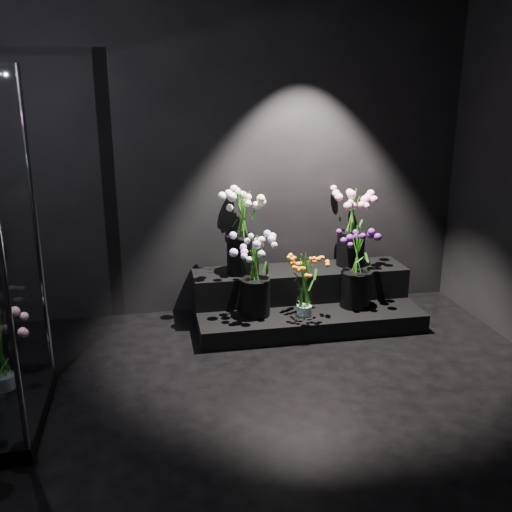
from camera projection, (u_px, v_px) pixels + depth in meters
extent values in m
plane|color=black|center=(291.00, 434.00, 3.30)|extent=(4.00, 4.00, 0.00)
plane|color=black|center=(235.00, 151.00, 4.77)|extent=(4.00, 0.00, 4.00)
cube|color=black|center=(305.00, 314.00, 4.82)|extent=(1.85, 0.82, 0.15)
cube|color=black|center=(300.00, 283.00, 4.95)|extent=(1.85, 0.41, 0.26)
cylinder|color=white|center=(304.00, 302.00, 4.56)|extent=(0.13, 0.13, 0.23)
cylinder|color=black|center=(255.00, 297.00, 4.55)|extent=(0.24, 0.24, 0.31)
cylinder|color=black|center=(356.00, 289.00, 4.74)|extent=(0.25, 0.25, 0.30)
cylinder|color=black|center=(243.00, 254.00, 4.78)|extent=(0.27, 0.27, 0.32)
cylinder|color=black|center=(351.00, 248.00, 4.98)|extent=(0.24, 0.24, 0.31)
cylinder|color=white|center=(2.00, 369.00, 3.57)|extent=(0.15, 0.15, 0.27)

